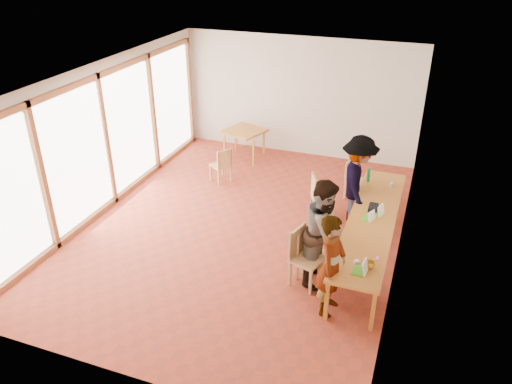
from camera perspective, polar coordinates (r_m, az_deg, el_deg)
ground at (r=9.93m, az=-1.63°, el=-3.97°), size 8.00×8.00×0.00m
wall_back at (r=12.80m, az=4.96°, el=10.76°), size 6.00×0.10×3.00m
wall_front at (r=6.21m, az=-15.69°, el=-10.32°), size 6.00×0.10×3.00m
wall_right at (r=8.68m, az=17.00°, el=1.05°), size 0.10×8.00×3.00m
window_wall at (r=10.62m, az=-16.86°, el=6.01°), size 0.10×8.00×3.00m
ceiling at (r=8.73m, az=-1.90°, el=13.13°), size 6.00×8.00×0.04m
communal_table at (r=8.98m, az=13.09°, el=-3.26°), size 0.80×4.00×0.75m
side_table at (r=12.70m, az=-1.34°, el=6.75°), size 0.90×0.90×0.75m
chair_near at (r=8.18m, az=5.28°, el=-6.65°), size 0.58×0.58×0.53m
chair_mid at (r=8.39m, az=5.66°, el=-6.39°), size 0.43×0.43×0.46m
chair_far at (r=10.04m, az=7.14°, el=-0.07°), size 0.57×0.57×0.50m
chair_empty at (r=11.00m, az=10.95°, el=1.96°), size 0.47×0.47×0.46m
chair_spare at (r=11.45m, az=-3.83°, el=3.43°), size 0.54×0.54×0.45m
person_near at (r=7.53m, az=8.62°, el=-8.28°), size 0.46×0.64×1.67m
person_mid at (r=8.12m, az=7.86°, el=-4.56°), size 0.78×0.96×1.84m
person_far at (r=9.80m, az=11.54°, el=1.15°), size 0.94×1.32×1.86m
laptop_near at (r=7.58m, az=12.00°, el=-8.60°), size 0.23×0.26×0.20m
laptop_mid at (r=8.90m, az=12.84°, el=-2.83°), size 0.25×0.26×0.18m
laptop_far at (r=9.09m, az=13.84°, el=-2.22°), size 0.25×0.26×0.19m
yellow_mug at (r=7.70m, az=12.93°, el=-8.12°), size 0.18×0.18×0.11m
green_bottle at (r=10.21m, az=12.73°, el=1.92°), size 0.07×0.07×0.28m
clear_glass at (r=10.13m, az=15.22°, el=0.78°), size 0.07×0.07×0.09m
condiment_cup at (r=7.75m, az=11.41°, el=-7.86°), size 0.08×0.08×0.06m
pink_phone at (r=7.94m, az=13.70°, el=-7.39°), size 0.05×0.10×0.01m
black_pouch at (r=9.22m, az=13.25°, el=-1.77°), size 0.16×0.26×0.09m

